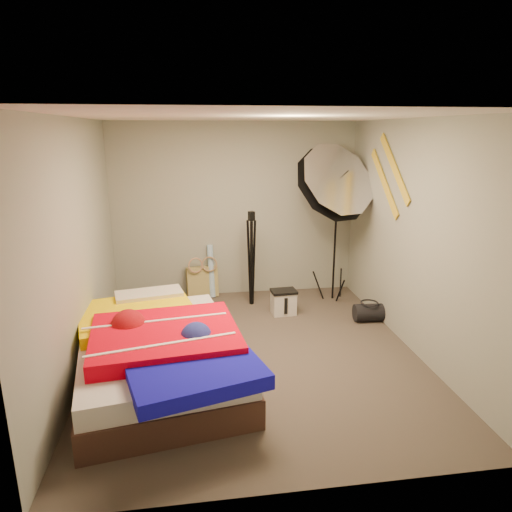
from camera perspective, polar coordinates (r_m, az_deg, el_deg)
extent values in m
plane|color=#4B4238|center=(5.13, -0.15, -12.14)|extent=(4.00, 4.00, 0.00)
plane|color=silver|center=(4.54, -0.17, 17.04)|extent=(4.00, 4.00, 0.00)
plane|color=gray|center=(6.62, -2.61, 5.67)|extent=(3.50, 0.00, 3.50)
plane|color=gray|center=(2.81, 5.66, -8.20)|extent=(3.50, 0.00, 3.50)
plane|color=gray|center=(4.77, -21.47, 0.72)|extent=(0.00, 4.00, 4.00)
plane|color=gray|center=(5.21, 19.26, 2.13)|extent=(0.00, 4.00, 4.00)
cube|color=tan|center=(6.75, -6.73, -3.22)|extent=(0.47, 0.26, 0.46)
cylinder|color=#4991C5|center=(6.70, -5.63, -1.88)|extent=(0.12, 0.23, 0.77)
cube|color=beige|center=(6.11, 3.46, -5.88)|extent=(0.32, 0.24, 0.31)
cylinder|color=black|center=(6.07, 13.91, -6.87)|extent=(0.39, 0.25, 0.23)
cube|color=gold|center=(5.64, 16.92, 10.49)|extent=(0.02, 0.91, 0.78)
cube|color=gold|center=(5.88, 15.74, 8.80)|extent=(0.02, 0.91, 0.78)
cube|color=#41281F|center=(4.67, -11.90, -13.53)|extent=(1.79, 2.30, 0.27)
cube|color=silver|center=(4.57, -12.07, -11.00)|extent=(1.74, 2.26, 0.19)
cube|color=yellow|center=(4.93, -14.56, -7.38)|extent=(1.35, 1.24, 0.15)
cube|color=red|center=(4.36, -11.27, -9.98)|extent=(1.43, 1.25, 0.17)
cube|color=#1210C5|center=(3.84, -7.70, -14.05)|extent=(1.23, 1.09, 0.13)
cube|color=#DC9EA6|center=(5.31, -13.19, -5.12)|extent=(0.78, 0.47, 0.15)
cylinder|color=black|center=(6.54, 9.86, 2.15)|extent=(0.03, 0.03, 1.79)
cube|color=black|center=(6.40, 10.21, 9.47)|extent=(0.08, 0.08, 0.11)
cone|color=silver|center=(6.18, 9.52, 8.77)|extent=(1.24, 1.08, 1.31)
cylinder|color=black|center=(6.30, -0.56, -0.90)|extent=(0.05, 0.05, 1.20)
cube|color=black|center=(6.15, -0.58, 5.03)|extent=(0.09, 0.09, 0.12)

